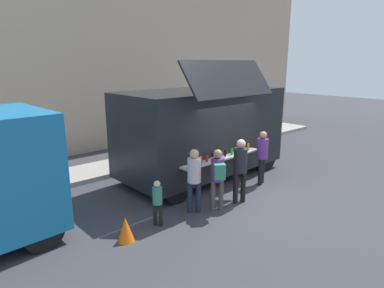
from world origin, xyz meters
The scene contains 11 objects.
ground_plane centered at (0.00, 0.00, 0.00)m, with size 60.00×60.00×0.00m, color #38383D.
curb_strip centered at (-3.86, 4.69, 0.07)m, with size 28.00×1.60×0.15m, color #9E998E.
building_behind centered at (-2.86, 8.59, 4.86)m, with size 32.00×2.40×9.71m, color tan.
food_truck_main centered at (0.15, 2.07, 1.57)m, with size 5.58×3.30×3.78m.
traffic_cone_orange centered at (-3.95, 0.10, 0.28)m, with size 0.36×0.36×0.55m, color orange.
trash_bin centered at (3.91, 4.39, 0.43)m, with size 0.60×0.60×0.86m, color #2E5D3B.
customer_front_ordering centered at (-0.59, -0.18, 1.05)m, with size 0.36×0.36×1.76m.
customer_mid_with_backpack centered at (-1.42, -0.14, 0.99)m, with size 0.47×0.52×1.62m.
customer_rear_waiting centered at (-1.93, 0.17, 0.99)m, with size 0.34×0.34×1.67m.
customer_extra_browsing centered at (1.00, 0.28, 1.01)m, with size 0.34×0.34×1.68m.
child_near_queue centered at (-3.03, 0.22, 0.66)m, with size 0.23×0.23×1.11m.
Camera 1 is at (-7.09, -5.55, 3.72)m, focal length 30.67 mm.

